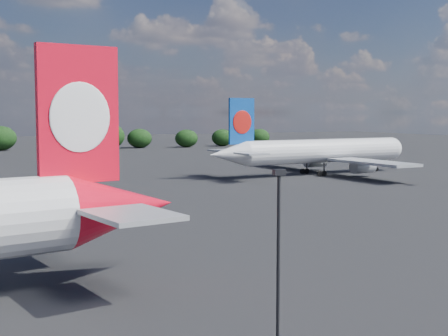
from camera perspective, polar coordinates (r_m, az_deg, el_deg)
name	(u,v)px	position (r m, az deg, el deg)	size (l,w,h in m)	color
china_southern_airliner	(317,152)	(126.18, 8.47, 1.47)	(46.43, 44.16, 15.15)	silver
apron_lamp_post	(278,263)	(28.92, 4.98, -8.66)	(0.55, 0.30, 9.91)	black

